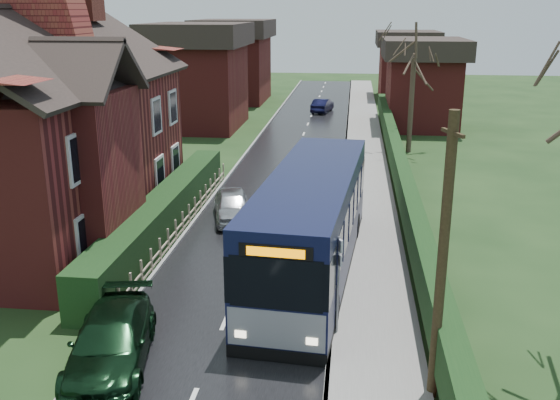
# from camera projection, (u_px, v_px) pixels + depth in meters

# --- Properties ---
(ground) EXTENTS (140.00, 140.00, 0.00)m
(ground) POSITION_uv_depth(u_px,v_px,m) (238.00, 291.00, 19.88)
(ground) COLOR #2A461E
(ground) RESTS_ON ground
(road) EXTENTS (6.00, 100.00, 0.02)m
(road) POSITION_uv_depth(u_px,v_px,m) (276.00, 199.00, 29.37)
(road) COLOR black
(road) RESTS_ON ground
(pavement) EXTENTS (2.50, 100.00, 0.14)m
(pavement) POSITION_uv_depth(u_px,v_px,m) (367.00, 201.00, 28.88)
(pavement) COLOR slate
(pavement) RESTS_ON ground
(kerb_right) EXTENTS (0.12, 100.00, 0.14)m
(kerb_right) POSITION_uv_depth(u_px,v_px,m) (341.00, 200.00, 29.01)
(kerb_right) COLOR gray
(kerb_right) RESTS_ON ground
(kerb_left) EXTENTS (0.12, 100.00, 0.10)m
(kerb_left) POSITION_uv_depth(u_px,v_px,m) (213.00, 196.00, 29.70)
(kerb_left) COLOR gray
(kerb_left) RESTS_ON ground
(front_hedge) EXTENTS (1.20, 16.00, 1.60)m
(front_hedge) POSITION_uv_depth(u_px,v_px,m) (164.00, 214.00, 24.82)
(front_hedge) COLOR black
(front_hedge) RESTS_ON ground
(picket_fence) EXTENTS (0.10, 16.00, 0.90)m
(picket_fence) POSITION_uv_depth(u_px,v_px,m) (183.00, 223.00, 24.84)
(picket_fence) COLOR tan
(picket_fence) RESTS_ON ground
(right_wall_hedge) EXTENTS (0.60, 50.00, 1.80)m
(right_wall_hedge) POSITION_uv_depth(u_px,v_px,m) (402.00, 182.00, 28.42)
(right_wall_hedge) COLOR maroon
(right_wall_hedge) RESTS_ON ground
(brick_house) EXTENTS (9.30, 14.60, 10.30)m
(brick_house) POSITION_uv_depth(u_px,v_px,m) (36.00, 123.00, 24.10)
(brick_house) COLOR maroon
(brick_house) RESTS_ON ground
(bus) EXTENTS (3.58, 11.71, 3.50)m
(bus) POSITION_uv_depth(u_px,v_px,m) (311.00, 225.00, 20.67)
(bus) COLOR black
(bus) RESTS_ON ground
(car_silver) EXTENTS (2.36, 3.99, 1.27)m
(car_silver) POSITION_uv_depth(u_px,v_px,m) (232.00, 205.00, 26.40)
(car_silver) COLOR #BBBDC1
(car_silver) RESTS_ON ground
(car_green) EXTENTS (2.70, 4.87, 1.33)m
(car_green) POSITION_uv_depth(u_px,v_px,m) (111.00, 342.00, 15.55)
(car_green) COLOR black
(car_green) RESTS_ON ground
(car_distant) EXTENTS (1.89, 3.76, 1.18)m
(car_distant) POSITION_uv_depth(u_px,v_px,m) (322.00, 105.00, 53.74)
(car_distant) COLOR black
(car_distant) RESTS_ON ground
(bus_stop_sign) EXTENTS (0.23, 0.42, 2.91)m
(bus_stop_sign) POSITION_uv_depth(u_px,v_px,m) (338.00, 272.00, 16.59)
(bus_stop_sign) COLOR slate
(bus_stop_sign) RESTS_ON ground
(telegraph_pole) EXTENTS (0.38, 0.83, 6.68)m
(telegraph_pole) POSITION_uv_depth(u_px,v_px,m) (442.00, 261.00, 13.53)
(telegraph_pole) COLOR black
(telegraph_pole) RESTS_ON ground
(tree_right_far) EXTENTS (4.28, 4.28, 8.27)m
(tree_right_far) POSITION_uv_depth(u_px,v_px,m) (414.00, 51.00, 37.25)
(tree_right_far) COLOR #3A2C22
(tree_right_far) RESTS_ON ground
(tree_house_side) EXTENTS (4.86, 4.86, 11.05)m
(tree_house_side) POSITION_uv_depth(u_px,v_px,m) (54.00, 17.00, 28.06)
(tree_house_side) COLOR #35291F
(tree_house_side) RESTS_ON ground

